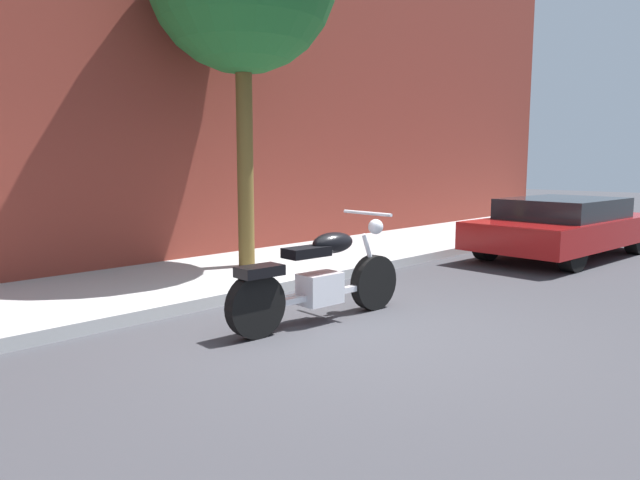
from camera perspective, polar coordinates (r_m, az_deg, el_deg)
ground_plane at (r=5.86m, az=1.83°, el=-8.80°), size 60.00×60.00×0.00m
sidewalk at (r=8.00m, az=-13.59°, el=-4.02°), size 25.88×2.50×0.14m
motorcycle at (r=6.05m, az=-0.05°, el=-3.89°), size 2.24×0.70×1.11m
parked_car_red at (r=11.02m, az=22.63°, el=1.30°), size 4.11×1.97×1.03m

